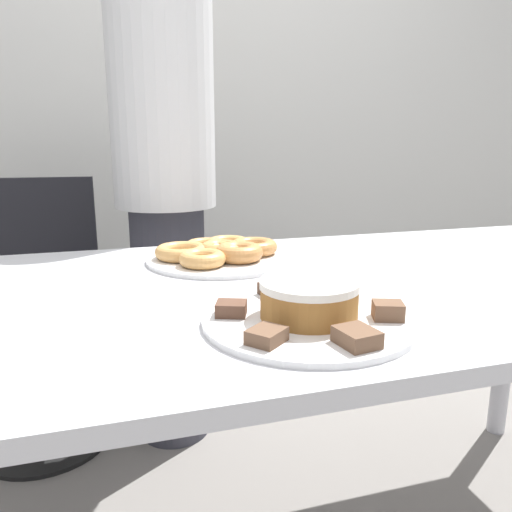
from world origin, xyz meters
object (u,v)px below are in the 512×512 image
at_px(plate_cake, 308,320).
at_px(plate_donuts, 221,258).
at_px(office_chair_left, 38,319).
at_px(person_standing, 165,184).
at_px(frosted_cake, 309,299).

bearing_deg(plate_cake, plate_donuts, 95.21).
height_order(office_chair_left, plate_cake, office_chair_left).
height_order(plate_cake, plate_donuts, same).
bearing_deg(plate_cake, office_chair_left, 117.49).
bearing_deg(plate_donuts, person_standing, 98.69).
bearing_deg(plate_cake, person_standing, 97.02).
xyz_separation_m(office_chair_left, frosted_cake, (0.55, -1.05, 0.35)).
xyz_separation_m(person_standing, plate_cake, (0.11, -0.93, -0.14)).
bearing_deg(office_chair_left, frosted_cake, -59.37).
bearing_deg(plate_donuts, office_chair_left, 129.98).
xyz_separation_m(plate_cake, plate_donuts, (-0.04, 0.45, 0.00)).
xyz_separation_m(plate_cake, frosted_cake, (0.00, 0.00, 0.04)).
distance_m(office_chair_left, plate_donuts, 0.85).
bearing_deg(frosted_cake, office_chair_left, 117.49).
relative_size(office_chair_left, plate_cake, 2.63).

